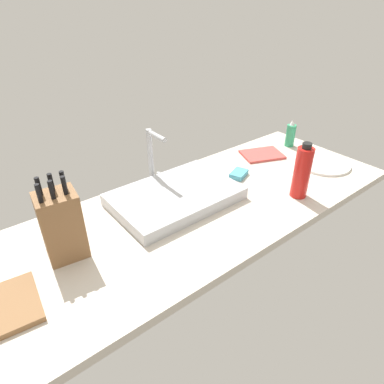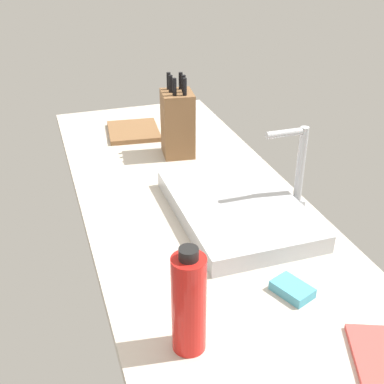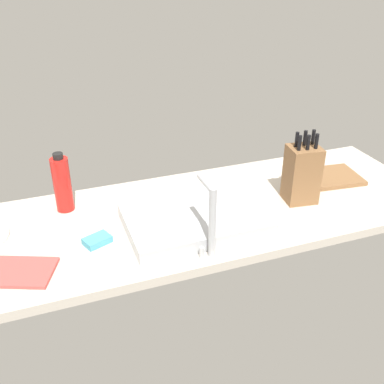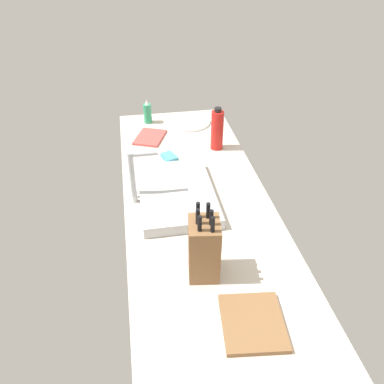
% 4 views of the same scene
% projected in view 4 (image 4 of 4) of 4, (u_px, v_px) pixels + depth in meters
% --- Properties ---
extents(countertop_slab, '(1.95, 0.66, 0.04)m').
position_uv_depth(countertop_slab, '(198.00, 205.00, 1.78)').
color(countertop_slab, beige).
rests_on(countertop_slab, ground).
extents(sink_basin, '(0.50, 0.33, 0.05)m').
position_uv_depth(sink_basin, '(176.00, 194.00, 1.77)').
color(sink_basin, '#B7BABF').
rests_on(sink_basin, countertop_slab).
extents(faucet, '(0.06, 0.13, 0.25)m').
position_uv_depth(faucet, '(135.00, 174.00, 1.68)').
color(faucet, '#B7BABF').
rests_on(faucet, countertop_slab).
extents(knife_block, '(0.13, 0.12, 0.29)m').
position_uv_depth(knife_block, '(204.00, 248.00, 1.35)').
color(knife_block, brown).
rests_on(knife_block, countertop_slab).
extents(cutting_board, '(0.24, 0.22, 0.02)m').
position_uv_depth(cutting_board, '(253.00, 322.00, 1.23)').
color(cutting_board, brown).
rests_on(cutting_board, countertop_slab).
extents(soap_bottle, '(0.05, 0.05, 0.15)m').
position_uv_depth(soap_bottle, '(148.00, 113.00, 2.39)').
color(soap_bottle, '#2D9966').
rests_on(soap_bottle, countertop_slab).
extents(water_bottle, '(0.07, 0.07, 0.24)m').
position_uv_depth(water_bottle, '(217.00, 130.00, 2.10)').
color(water_bottle, red).
rests_on(water_bottle, countertop_slab).
extents(dinner_plate, '(0.26, 0.26, 0.01)m').
position_uv_depth(dinner_plate, '(189.00, 122.00, 2.42)').
color(dinner_plate, white).
rests_on(dinner_plate, countertop_slab).
extents(dish_towel, '(0.24, 0.21, 0.01)m').
position_uv_depth(dish_towel, '(150.00, 137.00, 2.26)').
color(dish_towel, '#CC4C47').
rests_on(dish_towel, countertop_slab).
extents(dish_sponge, '(0.11, 0.09, 0.02)m').
position_uv_depth(dish_sponge, '(169.00, 157.00, 2.06)').
color(dish_sponge, '#4CA3BC').
rests_on(dish_sponge, countertop_slab).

